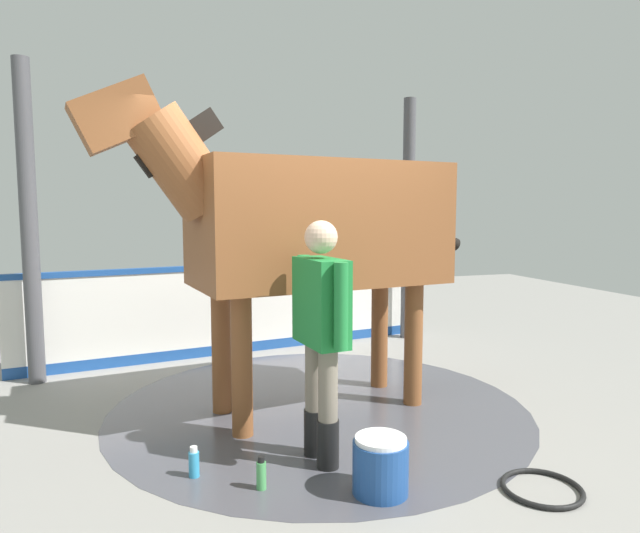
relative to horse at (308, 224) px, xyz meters
name	(u,v)px	position (x,y,z in m)	size (l,w,h in m)	color
ground_plane	(302,415)	(-0.09, 0.08, -1.61)	(16.00, 16.00, 0.02)	gray
wet_patch	(319,407)	(0.02, -0.11, -1.59)	(3.58, 3.58, 0.00)	#4C4C54
barrier_wall	(243,311)	(2.09, 0.19, -1.10)	(0.81, 5.02, 1.07)	white
roof_post_near	(29,224)	(1.54, 2.35, -0.03)	(0.16, 0.16, 3.14)	#4C4C51
roof_post_far	(408,220)	(2.18, -2.03, -0.03)	(0.16, 0.16, 3.14)	#4C4C51
horse	(308,224)	(0.00, 0.00, 0.00)	(1.29, 3.38, 2.64)	brown
handler	(321,325)	(-0.96, 0.19, -0.65)	(0.66, 0.28, 1.64)	black
wash_bucket	(381,465)	(-1.49, -0.02, -1.42)	(0.34, 0.34, 0.35)	#1E478C
bottle_shampoo	(194,463)	(-0.93, 1.04, -1.50)	(0.07, 0.07, 0.20)	#3399CC
bottle_spray	(261,474)	(-1.22, 0.66, -1.50)	(0.06, 0.06, 0.21)	#4CA559
hose_coil	(542,488)	(-1.77, -0.97, -1.58)	(0.49, 0.49, 0.03)	black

